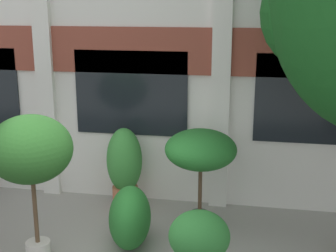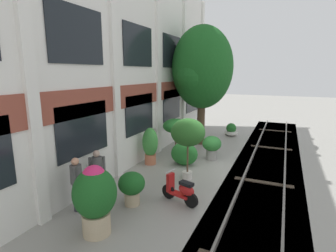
{
  "view_description": "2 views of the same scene",
  "coord_description": "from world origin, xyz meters",
  "px_view_note": "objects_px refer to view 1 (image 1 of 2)",
  "views": [
    {
      "loc": [
        2.39,
        -6.1,
        4.01
      ],
      "look_at": [
        0.94,
        1.78,
        1.88
      ],
      "focal_mm": 50.0,
      "sensor_mm": 36.0,
      "label": 1
    },
    {
      "loc": [
        -9.95,
        -3.04,
        4.06
      ],
      "look_at": [
        0.52,
        1.66,
        1.7
      ],
      "focal_mm": 28.0,
      "sensor_mm": 36.0,
      "label": 2
    }
  ],
  "objects_px": {
    "potted_plant_low_pan": "(201,152)",
    "topiary_hedge": "(130,217)",
    "potted_plant_fluted_column": "(199,242)",
    "potted_plant_ribbed_drum": "(125,164)",
    "potted_plant_tall_urn": "(31,152)"
  },
  "relations": [
    {
      "from": "potted_plant_ribbed_drum",
      "to": "topiary_hedge",
      "type": "height_order",
      "value": "potted_plant_ribbed_drum"
    },
    {
      "from": "potted_plant_low_pan",
      "to": "potted_plant_ribbed_drum",
      "type": "xyz_separation_m",
      "value": [
        -1.56,
        0.58,
        -0.54
      ]
    },
    {
      "from": "potted_plant_tall_urn",
      "to": "topiary_hedge",
      "type": "distance_m",
      "value": 1.99
    },
    {
      "from": "potted_plant_low_pan",
      "to": "topiary_hedge",
      "type": "height_order",
      "value": "potted_plant_low_pan"
    },
    {
      "from": "potted_plant_low_pan",
      "to": "topiary_hedge",
      "type": "distance_m",
      "value": 1.67
    },
    {
      "from": "potted_plant_fluted_column",
      "to": "potted_plant_low_pan",
      "type": "height_order",
      "value": "potted_plant_low_pan"
    },
    {
      "from": "potted_plant_tall_urn",
      "to": "potted_plant_ribbed_drum",
      "type": "xyz_separation_m",
      "value": [
        0.88,
        2.09,
        -0.88
      ]
    },
    {
      "from": "topiary_hedge",
      "to": "potted_plant_fluted_column",
      "type": "bearing_deg",
      "value": -35.33
    },
    {
      "from": "potted_plant_ribbed_drum",
      "to": "topiary_hedge",
      "type": "distance_m",
      "value": 1.58
    },
    {
      "from": "potted_plant_fluted_column",
      "to": "potted_plant_ribbed_drum",
      "type": "relative_size",
      "value": 0.68
    },
    {
      "from": "potted_plant_fluted_column",
      "to": "potted_plant_low_pan",
      "type": "xyz_separation_m",
      "value": [
        -0.19,
        1.76,
        0.79
      ]
    },
    {
      "from": "potted_plant_fluted_column",
      "to": "potted_plant_low_pan",
      "type": "distance_m",
      "value": 1.94
    },
    {
      "from": "potted_plant_low_pan",
      "to": "topiary_hedge",
      "type": "relative_size",
      "value": 1.55
    },
    {
      "from": "potted_plant_fluted_column",
      "to": "topiary_hedge",
      "type": "relative_size",
      "value": 0.95
    },
    {
      "from": "potted_plant_fluted_column",
      "to": "topiary_hedge",
      "type": "height_order",
      "value": "potted_plant_fluted_column"
    }
  ]
}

